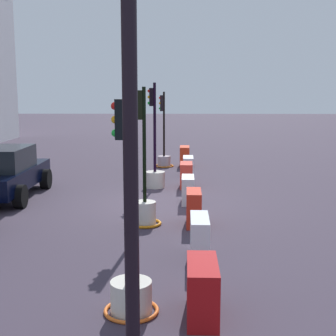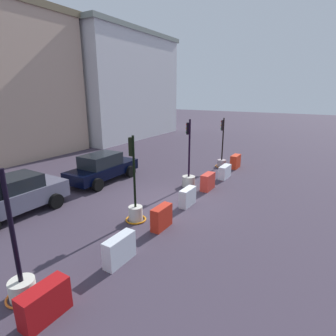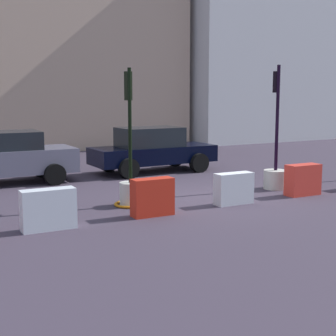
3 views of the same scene
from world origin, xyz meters
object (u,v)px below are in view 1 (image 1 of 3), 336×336
object	(u,v)px
car_black_sedan	(5,172)
street_lamp_post	(129,30)
traffic_light_0	(130,276)
traffic_light_2	(155,170)
construction_barrier_4	(186,175)
traffic_light_3	(164,155)
construction_barrier_1	(200,238)
construction_barrier_5	(188,166)
construction_barrier_6	(185,156)
construction_barrier_0	(202,290)
construction_barrier_3	(188,190)
construction_barrier_2	(194,208)
traffic_light_1	(144,202)

from	to	relation	value
car_black_sedan	street_lamp_post	world-z (taller)	street_lamp_post
traffic_light_0	car_black_sedan	world-z (taller)	traffic_light_0
traffic_light_2	construction_barrier_4	world-z (taller)	traffic_light_2
traffic_light_3	construction_barrier_1	distance (m)	12.10
construction_barrier_5	construction_barrier_6	xyz separation A→B (m)	(2.48, 0.11, 0.07)
traffic_light_3	construction_barrier_0	world-z (taller)	traffic_light_3
construction_barrier_6	traffic_light_0	bearing A→B (deg)	175.90
traffic_light_2	construction_barrier_5	bearing A→B (deg)	-27.14
construction_barrier_0	construction_barrier_6	world-z (taller)	construction_barrier_6
construction_barrier_4	construction_barrier_1	bearing A→B (deg)	-178.94
construction_barrier_3	construction_barrier_4	xyz separation A→B (m)	(2.41, 0.00, 0.03)
traffic_light_3	construction_barrier_5	xyz separation A→B (m)	(-2.37, -1.05, -0.15)
traffic_light_0	construction_barrier_0	size ratio (longest dim) A/B	3.01
construction_barrier_5	construction_barrier_4	bearing A→B (deg)	177.09
traffic_light_0	traffic_light_3	world-z (taller)	traffic_light_0
traffic_light_3	construction_barrier_2	distance (m)	9.63
construction_barrier_3	construction_barrier_6	bearing A→B (deg)	-0.08
construction_barrier_0	construction_barrier_4	size ratio (longest dim) A/B	1.11
traffic_light_1	traffic_light_2	size ratio (longest dim) A/B	0.95
construction_barrier_2	traffic_light_3	bearing A→B (deg)	6.16
construction_barrier_6	car_black_sedan	world-z (taller)	car_black_sedan
construction_barrier_0	construction_barrier_6	size ratio (longest dim) A/B	1.10
construction_barrier_0	construction_barrier_1	bearing A→B (deg)	-1.71
construction_barrier_0	construction_barrier_4	xyz separation A→B (m)	(9.81, 0.06, 0.01)
construction_barrier_1	construction_barrier_2	xyz separation A→B (m)	(2.48, 0.03, 0.01)
traffic_light_2	street_lamp_post	xyz separation A→B (m)	(-11.20, -0.27, 3.41)
construction_barrier_3	street_lamp_post	world-z (taller)	street_lamp_post
traffic_light_2	construction_barrier_0	world-z (taller)	traffic_light_2
construction_barrier_5	street_lamp_post	bearing A→B (deg)	175.93
construction_barrier_5	car_black_sedan	world-z (taller)	car_black_sedan
traffic_light_3	traffic_light_2	bearing A→B (deg)	177.77
traffic_light_1	traffic_light_3	xyz separation A→B (m)	(9.57, -0.22, -0.04)
construction_barrier_2	car_black_sedan	bearing A→B (deg)	62.85
construction_barrier_3	car_black_sedan	distance (m)	5.85
construction_barrier_2	construction_barrier_3	bearing A→B (deg)	2.30
construction_barrier_4	construction_barrier_0	bearing A→B (deg)	-179.65
traffic_light_1	construction_barrier_1	world-z (taller)	traffic_light_1
construction_barrier_5	street_lamp_post	distance (m)	14.13
traffic_light_0	car_black_sedan	bearing A→B (deg)	31.14
construction_barrier_1	construction_barrier_4	distance (m)	7.30
traffic_light_3	traffic_light_1	bearing A→B (deg)	178.68
traffic_light_1	construction_barrier_1	size ratio (longest dim) A/B	3.05
traffic_light_1	construction_barrier_6	world-z (taller)	traffic_light_1
construction_barrier_1	construction_barrier_4	xyz separation A→B (m)	(7.30, 0.13, 0.00)
construction_barrier_5	street_lamp_post	xyz separation A→B (m)	(-13.62, 0.97, 3.64)
construction_barrier_3	construction_barrier_5	world-z (taller)	construction_barrier_3
construction_barrier_5	construction_barrier_6	distance (m)	2.49
construction_barrier_1	construction_barrier_3	size ratio (longest dim) A/B	1.10
construction_barrier_3	street_lamp_post	xyz separation A→B (m)	(-8.83, 0.85, 3.61)
construction_barrier_5	traffic_light_2	bearing A→B (deg)	152.86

